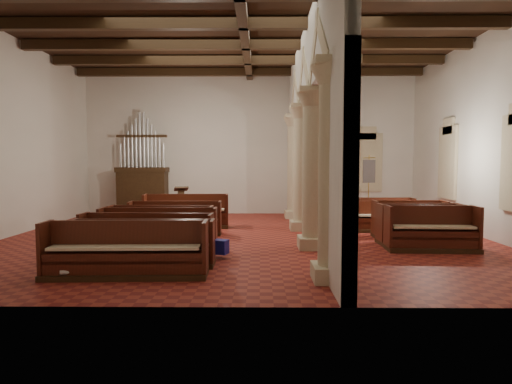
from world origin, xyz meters
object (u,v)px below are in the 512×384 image
object	(u,v)px
nave_pew_0	(126,259)
aisle_pew_0	(432,236)
pipe_organ	(143,182)
processional_banner	(368,199)
lectern	(181,205)

from	to	relation	value
nave_pew_0	aisle_pew_0	xyz separation A→B (m)	(6.88, 2.51, 0.02)
pipe_organ	processional_banner	distance (m)	9.25
aisle_pew_0	processional_banner	bearing A→B (deg)	93.75
lectern	aisle_pew_0	distance (m)	9.42
pipe_organ	lectern	distance (m)	2.48
lectern	pipe_organ	bearing A→B (deg)	125.18
pipe_organ	processional_banner	xyz separation A→B (m)	(9.12, -1.45, -0.56)
processional_banner	aisle_pew_0	size ratio (longest dim) A/B	1.10
pipe_organ	nave_pew_0	size ratio (longest dim) A/B	1.39
processional_banner	nave_pew_0	bearing A→B (deg)	-152.44
processional_banner	aisle_pew_0	world-z (taller)	processional_banner
lectern	nave_pew_0	world-z (taller)	lectern
processional_banner	nave_pew_0	distance (m)	10.74
pipe_organ	processional_banner	bearing A→B (deg)	-9.05
lectern	processional_banner	xyz separation A→B (m)	(7.25, -0.05, 0.28)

